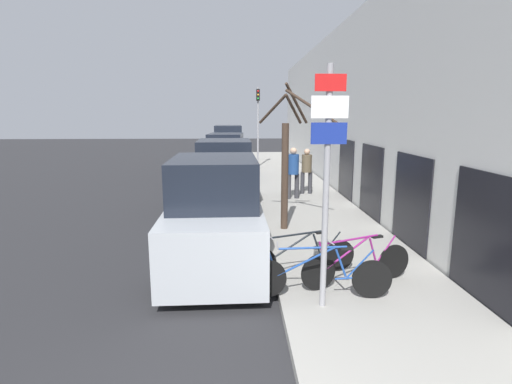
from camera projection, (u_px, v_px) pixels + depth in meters
ground_plane at (229, 207)px, 13.65m from camera, size 80.00×80.00×0.00m
sidewalk_curb at (294, 189)px, 16.49m from camera, size 3.20×32.00×0.15m
building_facade at (339, 112)px, 15.90m from camera, size 0.23×32.00×6.50m
signpost at (327, 175)px, 5.90m from camera, size 0.54×0.11×3.68m
bicycle_0 at (319, 275)px, 6.50m from camera, size 2.36×0.44×0.90m
bicycle_1 at (357, 264)px, 7.03m from camera, size 2.09×0.72×0.88m
bicycle_2 at (301, 257)px, 7.41m from camera, size 2.14×0.66×0.85m
parked_car_0 at (215, 217)px, 8.25m from camera, size 2.13×4.49×2.27m
parked_car_1 at (225, 179)px, 13.20m from camera, size 2.13×4.33×2.31m
parked_car_2 at (226, 159)px, 19.15m from camera, size 2.16×4.77×2.24m
parked_car_3 at (228, 148)px, 24.23m from camera, size 2.03×4.57×2.48m
pedestrian_near at (307, 168)px, 15.06m from camera, size 0.45×0.38×1.71m
pedestrian_far at (293, 169)px, 14.15m from camera, size 0.47×0.41×1.83m
street_tree at (287, 161)px, 10.29m from camera, size 1.89×1.42×3.75m
traffic_light at (258, 116)px, 22.61m from camera, size 0.20×0.30×4.50m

